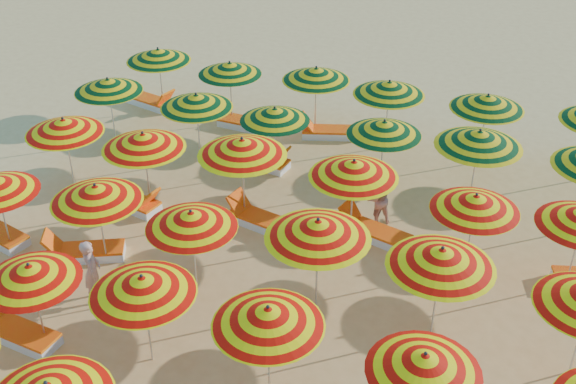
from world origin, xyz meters
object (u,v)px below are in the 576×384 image
(umbrella_34, at_px, (487,102))
(lounger_15, at_px, (151,101))
(umbrella_19, at_px, (143,141))
(umbrella_26, at_px, (275,114))
(umbrella_14, at_px, (191,220))
(umbrella_25, at_px, (196,101))
(umbrella_22, at_px, (475,203))
(lounger_14, at_px, (260,160))
(umbrella_15, at_px, (318,229))
(umbrella_10, at_px, (424,363))
(umbrella_7, at_px, (30,273))
(umbrella_8, at_px, (142,285))
(umbrella_21, at_px, (354,169))
(beachgoer_a, at_px, (92,271))
(lounger_12, at_px, (373,232))
(lounger_9, at_px, (84,252))
(umbrella_18, at_px, (64,126))
(lounger_11, at_px, (261,220))
(lounger_6, at_px, (17,332))
(umbrella_33, at_px, (389,88))
(umbrella_13, at_px, (96,193))
(umbrella_24, at_px, (108,85))
(umbrella_28, at_px, (479,139))
(lounger_17, at_px, (330,132))
(umbrella_32, at_px, (316,74))
(umbrella_9, at_px, (268,317))
(umbrella_30, at_px, (158,55))
(lounger_16, at_px, (248,124))
(umbrella_27, at_px, (384,128))
(umbrella_20, at_px, (242,147))
(umbrella_16, at_px, (441,258))
(beachgoer_b, at_px, (378,198))
(umbrella_31, at_px, (230,68))
(lounger_10, at_px, (130,201))

(umbrella_34, bearing_deg, lounger_15, 177.59)
(umbrella_19, xyz_separation_m, umbrella_26, (2.37, 2.66, -0.17))
(umbrella_14, xyz_separation_m, umbrella_25, (-2.19, 5.06, 0.05))
(umbrella_22, bearing_deg, lounger_14, 153.59)
(umbrella_14, distance_m, umbrella_15, 2.60)
(umbrella_10, relative_size, umbrella_19, 1.02)
(umbrella_7, distance_m, lounger_14, 8.10)
(umbrella_8, distance_m, umbrella_21, 5.60)
(beachgoer_a, bearing_deg, lounger_12, -80.68)
(umbrella_26, xyz_separation_m, lounger_9, (-2.83, -4.98, -1.56))
(lounger_12, distance_m, beachgoer_a, 6.42)
(umbrella_18, relative_size, lounger_11, 1.27)
(lounger_6, bearing_deg, umbrella_33, -109.71)
(umbrella_18, height_order, umbrella_21, umbrella_21)
(umbrella_13, bearing_deg, umbrella_15, 0.65)
(umbrella_24, bearing_deg, lounger_15, 93.75)
(umbrella_13, bearing_deg, umbrella_28, 33.07)
(lounger_9, bearing_deg, lounger_17, -140.54)
(lounger_12, bearing_deg, umbrella_32, -42.46)
(umbrella_32, height_order, lounger_17, umbrella_32)
(umbrella_14, bearing_deg, umbrella_10, -25.38)
(umbrella_9, height_order, umbrella_19, umbrella_19)
(umbrella_9, xyz_separation_m, lounger_14, (-2.98, 7.62, -1.65))
(umbrella_18, bearing_deg, umbrella_30, 89.49)
(lounger_11, height_order, beachgoer_a, beachgoer_a)
(lounger_6, bearing_deg, lounger_15, -68.63)
(umbrella_15, distance_m, lounger_15, 11.00)
(lounger_16, bearing_deg, umbrella_27, -20.54)
(umbrella_14, distance_m, umbrella_28, 7.17)
(lounger_6, bearing_deg, umbrella_20, -108.82)
(umbrella_28, bearing_deg, umbrella_7, -134.24)
(umbrella_18, distance_m, umbrella_25, 3.45)
(lounger_17, bearing_deg, umbrella_16, 103.59)
(umbrella_25, bearing_deg, umbrella_20, -45.63)
(lounger_15, bearing_deg, umbrella_21, -17.11)
(umbrella_28, xyz_separation_m, beachgoer_b, (-2.05, -1.36, -1.26))
(umbrella_28, bearing_deg, umbrella_22, -85.36)
(umbrella_26, height_order, umbrella_33, umbrella_33)
(umbrella_30, distance_m, umbrella_34, 9.80)
(umbrella_16, xyz_separation_m, beachgoer_b, (-1.87, 3.51, -1.21))
(umbrella_14, xyz_separation_m, umbrella_19, (-2.40, 2.51, 0.11))
(umbrella_32, relative_size, beachgoer_b, 1.87)
(lounger_9, distance_m, lounger_12, 6.65)
(umbrella_19, xyz_separation_m, umbrella_31, (0.14, 5.05, -0.12))
(umbrella_24, xyz_separation_m, lounger_10, (2.09, -2.93, -1.63))
(lounger_16, bearing_deg, umbrella_10, -50.51)
(lounger_16, bearing_deg, umbrella_19, -93.85)
(beachgoer_a, bearing_deg, umbrella_34, -69.05)
(umbrella_27, bearing_deg, umbrella_8, -110.50)
(umbrella_24, relative_size, umbrella_28, 0.82)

